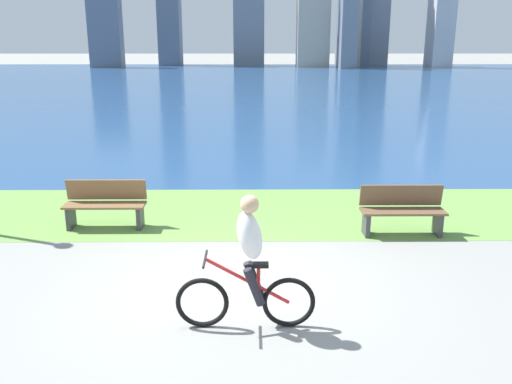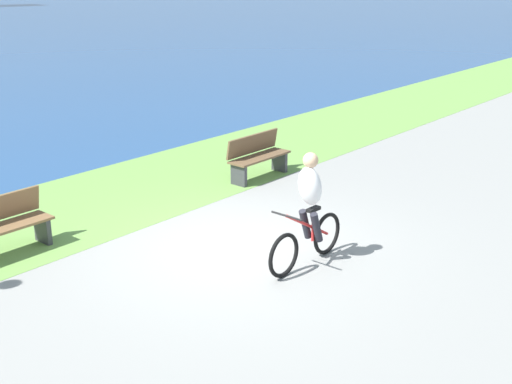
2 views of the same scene
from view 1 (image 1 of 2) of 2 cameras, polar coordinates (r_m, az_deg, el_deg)
name	(u,v)px [view 1 (image 1 of 2)]	position (r m, az deg, el deg)	size (l,w,h in m)	color
ground_plane	(233,284)	(7.92, -2.47, -9.73)	(300.00, 300.00, 0.00)	gray
grass_strip_bayside	(238,212)	(11.10, -1.89, -2.10)	(120.00, 3.43, 0.01)	#6B9947
bay_water_surface	(248,81)	(48.34, -0.85, 11.69)	(300.00, 71.87, 0.00)	navy
cyclist_lead	(248,264)	(6.47, -0.81, -7.61)	(1.71, 0.52, 1.69)	black
bench_near_path	(105,204)	(10.46, -15.69, -1.26)	(1.50, 0.47, 0.90)	brown
bench_far_along_path	(402,210)	(10.07, 15.24, -1.89)	(1.50, 0.47, 0.90)	brown
city_skyline_far_shore	(304,4)	(77.53, 5.10, 19.30)	(47.47, 12.01, 19.63)	slate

